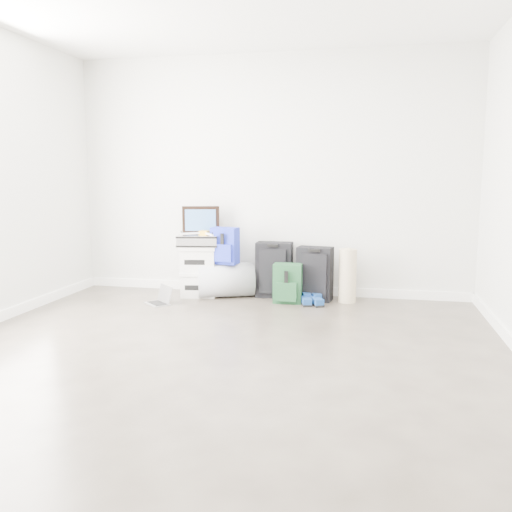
% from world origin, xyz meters
% --- Properties ---
extents(ground, '(5.00, 5.00, 0.00)m').
position_xyz_m(ground, '(0.00, 0.00, 0.00)').
color(ground, '#342D26').
rests_on(ground, ground).
extents(room_envelope, '(4.52, 5.02, 2.71)m').
position_xyz_m(room_envelope, '(0.00, 0.02, 1.72)').
color(room_envelope, silver).
rests_on(room_envelope, ground).
extents(boxes_stack, '(0.45, 0.38, 0.57)m').
position_xyz_m(boxes_stack, '(-0.76, 2.18, 0.29)').
color(boxes_stack, silver).
rests_on(boxes_stack, ground).
extents(briefcase, '(0.49, 0.39, 0.13)m').
position_xyz_m(briefcase, '(-0.76, 2.18, 0.63)').
color(briefcase, '#B2B2B7').
rests_on(briefcase, boxes_stack).
extents(painting, '(0.41, 0.13, 0.31)m').
position_xyz_m(painting, '(-0.76, 2.28, 0.86)').
color(painting, black).
rests_on(painting, briefcase).
extents(drone, '(0.47, 0.47, 0.05)m').
position_xyz_m(drone, '(-0.68, 2.16, 0.72)').
color(drone, '#C58E17').
rests_on(drone, briefcase).
extents(duffel_bag, '(0.72, 0.58, 0.38)m').
position_xyz_m(duffel_bag, '(-0.45, 2.20, 0.19)').
color(duffel_bag, gray).
rests_on(duffel_bag, ground).
extents(blue_backpack, '(0.31, 0.25, 0.40)m').
position_xyz_m(blue_backpack, '(-0.45, 2.17, 0.58)').
color(blue_backpack, '#18259D').
rests_on(blue_backpack, duffel_bag).
extents(large_suitcase, '(0.40, 0.26, 0.62)m').
position_xyz_m(large_suitcase, '(0.08, 2.31, 0.31)').
color(large_suitcase, black).
rests_on(large_suitcase, ground).
extents(green_backpack, '(0.30, 0.23, 0.42)m').
position_xyz_m(green_backpack, '(0.28, 2.05, 0.20)').
color(green_backpack, '#143824').
rests_on(green_backpack, ground).
extents(carry_on, '(0.40, 0.29, 0.59)m').
position_xyz_m(carry_on, '(0.55, 2.22, 0.29)').
color(carry_on, black).
rests_on(carry_on, ground).
extents(shoes, '(0.29, 0.26, 0.08)m').
position_xyz_m(shoes, '(0.53, 2.00, 0.04)').
color(shoes, black).
rests_on(shoes, ground).
extents(rolled_rug, '(0.19, 0.19, 0.58)m').
position_xyz_m(rolled_rug, '(0.90, 2.21, 0.29)').
color(rolled_rug, tan).
rests_on(rolled_rug, ground).
extents(laptop, '(0.33, 0.33, 0.19)m').
position_xyz_m(laptop, '(-1.04, 1.72, 0.05)').
color(laptop, '#B4B4B8').
rests_on(laptop, ground).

